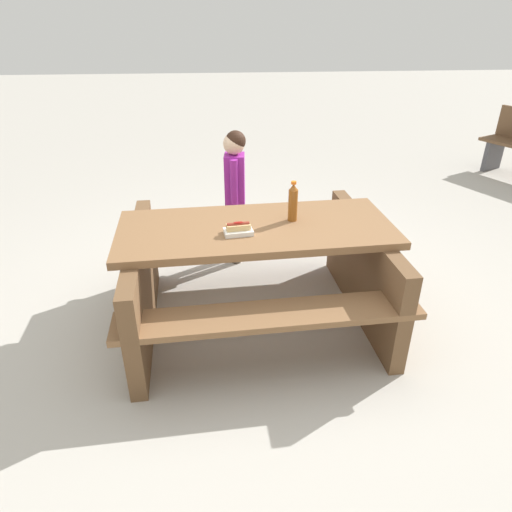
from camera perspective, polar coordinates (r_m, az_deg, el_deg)
The scene contains 5 objects.
ground_plane at distance 3.36m, azimuth -0.00°, elevation -7.89°, with size 30.00×30.00×0.00m, color #B7B2A8.
picnic_table at distance 3.12m, azimuth -0.00°, elevation -1.30°, with size 1.87×1.49×0.75m.
soda_bottle at distance 3.03m, azimuth 4.65°, elevation 6.70°, with size 0.06×0.06×0.27m.
hotdog_tray at distance 2.86m, azimuth -2.23°, elevation 3.35°, with size 0.19×0.13×0.08m.
child_in_coat at distance 3.84m, azimuth -2.65°, elevation 9.36°, with size 0.19×0.29×1.16m.
Camera 1 is at (0.24, 2.70, 1.99)m, focal length 31.92 mm.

